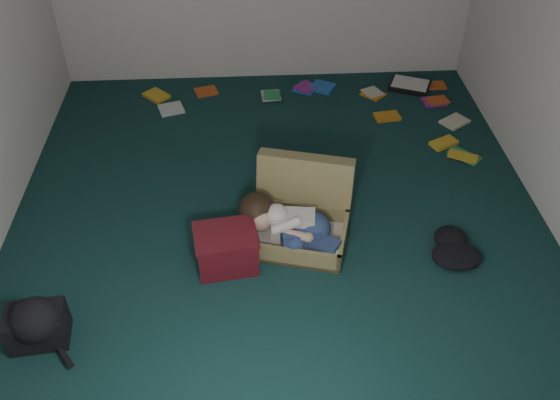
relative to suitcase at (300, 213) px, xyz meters
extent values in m
plane|color=#102F2E|center=(-0.15, 0.08, -0.15)|extent=(4.50, 4.50, 0.00)
cube|color=olive|center=(-0.04, -0.14, -0.07)|extent=(0.81, 0.67, 0.16)
cube|color=silver|center=(-0.04, -0.14, -0.11)|extent=(0.73, 0.59, 0.02)
cube|color=olive|center=(0.05, 0.18, 0.10)|extent=(0.73, 0.39, 0.52)
cube|color=silver|center=(-0.06, -0.15, 0.02)|extent=(0.32, 0.21, 0.22)
sphere|color=tan|center=(-0.29, -0.12, 0.08)|extent=(0.19, 0.19, 0.19)
ellipsoid|color=black|center=(-0.31, -0.06, 0.11)|extent=(0.25, 0.26, 0.22)
ellipsoid|color=navy|center=(0.09, -0.18, 0.02)|extent=(0.23, 0.26, 0.22)
cube|color=navy|center=(-0.02, -0.27, 0.01)|extent=(0.27, 0.16, 0.14)
cube|color=navy|center=(0.12, -0.31, -0.02)|extent=(0.27, 0.23, 0.11)
sphere|color=white|center=(0.22, -0.31, -0.04)|extent=(0.11, 0.11, 0.11)
sphere|color=white|center=(0.20, -0.38, -0.05)|extent=(0.10, 0.10, 0.10)
cylinder|color=tan|center=(-0.05, -0.29, 0.06)|extent=(0.19, 0.11, 0.07)
cube|color=#521019|center=(-0.53, -0.33, -0.02)|extent=(0.44, 0.36, 0.27)
cube|color=#521019|center=(-0.53, -0.33, 0.12)|extent=(0.46, 0.39, 0.02)
cube|color=black|center=(1.28, 2.00, -0.13)|extent=(0.47, 0.42, 0.05)
cube|color=white|center=(1.28, 2.00, -0.10)|extent=(0.42, 0.37, 0.01)
cube|color=gold|center=(-1.25, 1.96, -0.14)|extent=(0.21, 0.16, 0.02)
cube|color=#C14F19|center=(-0.76, 2.03, -0.14)|extent=(0.27, 0.26, 0.02)
cube|color=silver|center=(-0.12, 1.90, -0.14)|extent=(0.21, 0.25, 0.02)
cube|color=blue|center=(0.40, 2.03, -0.14)|extent=(0.23, 0.26, 0.02)
cube|color=orange|center=(0.89, 1.88, -0.14)|extent=(0.27, 0.25, 0.02)
cube|color=#268C49|center=(1.35, 2.03, -0.14)|extent=(0.23, 0.18, 0.02)
cube|color=#8F2387|center=(1.45, 1.69, -0.14)|extent=(0.27, 0.26, 0.02)
cube|color=beige|center=(1.55, 1.34, -0.14)|extent=(0.20, 0.24, 0.02)
cube|color=gold|center=(1.36, 1.00, -0.14)|extent=(0.24, 0.26, 0.02)
cube|color=#C14F19|center=(1.55, 2.00, -0.14)|extent=(0.26, 0.24, 0.02)
cube|color=silver|center=(-1.08, 1.72, -0.14)|extent=(0.24, 0.19, 0.02)
cube|color=blue|center=(0.24, 2.03, -0.14)|extent=(0.26, 0.27, 0.02)
cube|color=orange|center=(0.94, 1.46, -0.14)|extent=(0.18, 0.23, 0.02)
cube|color=#268C49|center=(1.48, 0.81, -0.14)|extent=(0.25, 0.27, 0.02)
camera|label=1|loc=(-0.33, -3.18, 2.86)|focal=38.00mm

